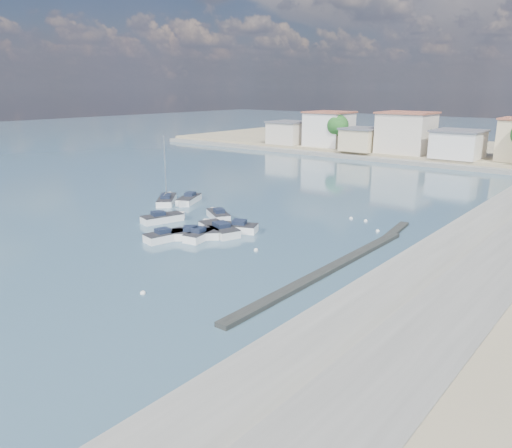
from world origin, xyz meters
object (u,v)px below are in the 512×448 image
(motorboat_f, at_px, (218,215))
(motorboat_c, at_px, (218,229))
(sailboat, at_px, (167,200))
(motorboat_a, at_px, (202,235))
(motorboat_d, at_px, (233,228))
(motorboat_b, at_px, (169,236))
(motorboat_e, at_px, (164,218))
(motorboat_g, at_px, (188,200))
(motorboat_h, at_px, (198,235))

(motorboat_f, bearing_deg, motorboat_c, -46.71)
(motorboat_c, distance_m, sailboat, 15.87)
(motorboat_a, xyz_separation_m, motorboat_d, (0.72, 3.78, -0.00))
(motorboat_a, bearing_deg, motorboat_b, -132.40)
(motorboat_e, xyz_separation_m, motorboat_f, (3.68, 4.86, -0.00))
(motorboat_a, relative_size, sailboat, 0.53)
(motorboat_f, distance_m, sailboat, 10.85)
(motorboat_e, height_order, sailboat, sailboat)
(motorboat_g, bearing_deg, motorboat_h, -40.02)
(motorboat_h, bearing_deg, motorboat_c, 88.25)
(motorboat_g, relative_size, sailboat, 0.59)
(motorboat_a, distance_m, motorboat_c, 2.49)
(motorboat_b, xyz_separation_m, sailboat, (-12.71, 10.87, 0.04))
(motorboat_g, bearing_deg, motorboat_d, -25.03)
(motorboat_a, bearing_deg, motorboat_h, -135.18)
(motorboat_a, bearing_deg, motorboat_g, 141.57)
(motorboat_d, bearing_deg, motorboat_b, -115.40)
(motorboat_a, bearing_deg, motorboat_f, 122.21)
(motorboat_c, xyz_separation_m, motorboat_f, (-4.00, 4.25, -0.00))
(motorboat_f, bearing_deg, motorboat_b, -77.71)
(motorboat_g, bearing_deg, motorboat_c, -31.32)
(motorboat_f, height_order, motorboat_g, same)
(motorboat_e, height_order, motorboat_h, same)
(motorboat_b, relative_size, motorboat_c, 0.80)
(motorboat_c, relative_size, motorboat_h, 1.33)
(motorboat_a, distance_m, motorboat_e, 8.13)
(motorboat_d, relative_size, sailboat, 0.57)
(motorboat_b, bearing_deg, motorboat_a, 47.60)
(motorboat_d, height_order, motorboat_f, same)
(motorboat_b, height_order, motorboat_d, same)
(motorboat_c, distance_m, motorboat_g, 14.50)
(motorboat_d, relative_size, motorboat_h, 1.09)
(motorboat_c, distance_m, motorboat_h, 2.79)
(motorboat_f, bearing_deg, motorboat_a, -57.79)
(motorboat_a, xyz_separation_m, motorboat_b, (-2.24, -2.45, -0.00))
(motorboat_h, bearing_deg, motorboat_f, 119.09)
(motorboat_h, relative_size, sailboat, 0.52)
(motorboat_f, bearing_deg, motorboat_e, -127.08)
(motorboat_d, height_order, sailboat, sailboat)
(motorboat_a, relative_size, motorboat_f, 1.03)
(motorboat_e, relative_size, motorboat_h, 1.11)
(motorboat_b, bearing_deg, motorboat_f, 102.29)
(motorboat_b, distance_m, motorboat_d, 6.90)
(motorboat_h, xyz_separation_m, sailboat, (-14.63, 8.74, 0.04))
(motorboat_b, xyz_separation_m, motorboat_h, (1.92, 2.13, 0.00))
(motorboat_f, bearing_deg, motorboat_h, -60.91)
(motorboat_a, bearing_deg, motorboat_d, 79.18)
(motorboat_a, distance_m, motorboat_b, 3.32)
(motorboat_e, relative_size, sailboat, 0.58)
(motorboat_b, bearing_deg, motorboat_e, 142.79)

